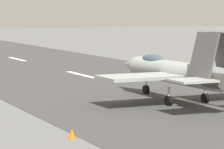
# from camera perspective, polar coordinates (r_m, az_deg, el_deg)

# --- Properties ---
(ground_plane) EXTENTS (400.00, 400.00, 0.00)m
(ground_plane) POSITION_cam_1_polar(r_m,az_deg,el_deg) (47.35, 8.61, -2.80)
(ground_plane) COLOR slate
(runway_strip) EXTENTS (240.00, 26.00, 0.02)m
(runway_strip) POSITION_cam_1_polar(r_m,az_deg,el_deg) (47.34, 8.62, -2.80)
(runway_strip) COLOR #403F40
(runway_strip) RESTS_ON ground
(fighter_jet) EXTENTS (16.25, 13.04, 5.53)m
(fighter_jet) POSITION_cam_1_polar(r_m,az_deg,el_deg) (48.97, 5.76, 0.27)
(fighter_jet) COLOR #9FA6A2
(fighter_jet) RESTS_ON ground
(crew_person) EXTENTS (0.34, 0.69, 1.62)m
(crew_person) POSITION_cam_1_polar(r_m,az_deg,el_deg) (67.86, 5.94, 0.51)
(crew_person) COLOR #1E2338
(crew_person) RESTS_ON ground
(marker_cone_near) EXTENTS (0.44, 0.44, 0.55)m
(marker_cone_near) POSITION_cam_1_polar(r_m,az_deg,el_deg) (34.99, -3.60, -5.34)
(marker_cone_near) COLOR orange
(marker_cone_near) RESTS_ON ground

